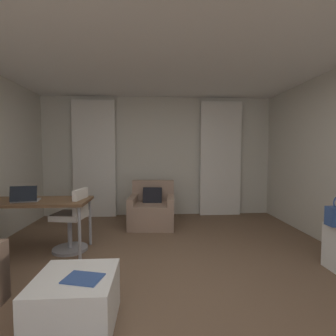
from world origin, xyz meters
TOP-DOWN VIEW (x-y plane):
  - ground_plane at (0.00, 0.00)m, footprint 12.00×12.00m
  - wall_window at (0.00, 3.03)m, footprint 5.12×0.06m
  - ceiling at (0.00, 0.00)m, footprint 5.12×6.12m
  - curtain_left_panel at (-1.38, 2.90)m, footprint 0.90×0.06m
  - curtain_right_panel at (1.38, 2.90)m, footprint 0.90×0.06m
  - armchair at (-0.14, 2.16)m, footprint 0.88×0.86m
  - desk at (-1.75, 0.96)m, footprint 1.47×0.64m
  - desk_chair at (-1.26, 1.02)m, footprint 0.48×0.48m
  - laptop at (-1.81, 0.86)m, footprint 0.36×0.30m
  - coffee_table at (-0.74, -0.57)m, footprint 0.62×0.62m
  - magazine_open at (-0.66, -0.62)m, footprint 0.32×0.26m

SIDE VIEW (x-z plane):
  - ground_plane at x=0.00m, z-range 0.00..0.00m
  - coffee_table at x=-0.74m, z-range 0.00..0.42m
  - armchair at x=-0.14m, z-range -0.13..0.70m
  - desk_chair at x=-1.26m, z-range -0.05..0.83m
  - magazine_open at x=-0.66m, z-range 0.42..0.43m
  - desk at x=-1.75m, z-range 0.31..1.05m
  - laptop at x=-1.81m, z-range 0.68..0.89m
  - curtain_left_panel at x=-1.38m, z-range 0.00..2.50m
  - curtain_right_panel at x=1.38m, z-range 0.00..2.50m
  - wall_window at x=0.00m, z-range 0.00..2.60m
  - ceiling at x=0.00m, z-range 2.60..2.66m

